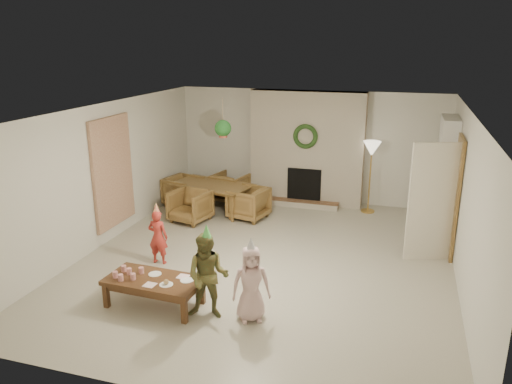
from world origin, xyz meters
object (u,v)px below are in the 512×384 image
at_px(dining_table, 211,198).
at_px(child_pink, 251,284).
at_px(child_plaid, 208,276).
at_px(dining_chair_far, 230,188).
at_px(coffee_table_top, 154,281).
at_px(dining_chair_near, 190,206).
at_px(dining_chair_right, 248,203).
at_px(child_red, 158,237).
at_px(dining_chair_left, 183,191).

height_order(dining_table, child_pink, child_pink).
bearing_deg(dining_table, child_plaid, -55.64).
bearing_deg(dining_chair_far, coffee_table_top, 109.95).
xyz_separation_m(dining_chair_far, child_pink, (1.97, -4.64, 0.18)).
bearing_deg(dining_chair_near, dining_chair_far, 90.00).
bearing_deg(dining_chair_far, dining_chair_right, 141.34).
relative_size(dining_chair_right, coffee_table_top, 0.55).
distance_m(coffee_table_top, child_pink, 1.40).
height_order(child_red, child_pink, child_pink).
xyz_separation_m(dining_chair_right, child_red, (-0.76, -2.49, 0.13)).
distance_m(dining_chair_far, child_plaid, 4.95).
xyz_separation_m(coffee_table_top, child_pink, (1.39, 0.05, 0.14)).
bearing_deg(dining_chair_left, child_red, -149.97).
relative_size(dining_table, coffee_table_top, 1.28).
bearing_deg(coffee_table_top, child_pink, 4.66).
xyz_separation_m(dining_table, coffee_table_top, (0.75, -3.96, 0.08)).
xyz_separation_m(dining_chair_near, dining_chair_left, (-0.56, 0.89, 0.00)).
distance_m(dining_table, child_plaid, 4.32).
xyz_separation_m(child_plaid, child_pink, (0.56, 0.10, -0.07)).
relative_size(dining_chair_left, child_plaid, 0.62).
bearing_deg(child_red, dining_chair_left, -74.91).
height_order(dining_chair_near, child_pink, child_pink).
distance_m(child_plaid, child_pink, 0.57).
xyz_separation_m(coffee_table_top, child_plaid, (0.83, -0.05, 0.21)).
distance_m(dining_chair_left, coffee_table_top, 4.38).
bearing_deg(dining_table, coffee_table_top, -66.42).
bearing_deg(dining_chair_near, coffee_table_top, -61.31).
height_order(dining_table, dining_chair_left, dining_chair_left).
relative_size(dining_chair_far, coffee_table_top, 0.55).
xyz_separation_m(dining_chair_near, child_pink, (2.30, -3.18, 0.18)).
bearing_deg(dining_chair_right, dining_chair_near, -51.34).
height_order(dining_chair_left, child_red, child_red).
height_order(dining_chair_right, coffee_table_top, dining_chair_right).
relative_size(child_plaid, child_pink, 1.14).
bearing_deg(dining_chair_near, dining_chair_right, 38.66).
height_order(dining_table, dining_chair_far, dining_chair_far).
distance_m(dining_chair_far, child_pink, 5.04).
bearing_deg(dining_chair_far, dining_chair_near, 90.00).
bearing_deg(child_pink, dining_chair_left, 100.40).
bearing_deg(child_plaid, dining_chair_far, 96.72).
bearing_deg(dining_chair_left, dining_chair_near, -135.00).
distance_m(coffee_table_top, child_red, 1.40).
bearing_deg(child_plaid, dining_chair_right, 90.10).
relative_size(dining_chair_near, coffee_table_top, 0.55).
xyz_separation_m(dining_chair_near, child_red, (0.32, -1.97, 0.13)).
relative_size(dining_chair_right, child_red, 0.79).
bearing_deg(dining_chair_right, dining_table, -90.00).
bearing_deg(child_pink, coffee_table_top, 157.26).
distance_m(dining_chair_far, child_red, 3.42).
relative_size(dining_chair_left, dining_chair_right, 1.00).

